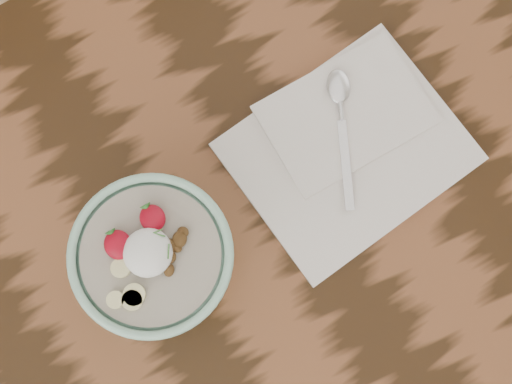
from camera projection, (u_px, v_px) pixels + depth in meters
table at (172, 288)px, 100.97cm from camera, size 160.00×90.00×75.00cm
breakfast_bowl at (155, 258)px, 85.85cm from camera, size 19.35×19.35×13.12cm
napkin at (348, 144)px, 94.19cm from camera, size 30.93×25.98×1.77cm
spoon at (340, 106)px, 93.57cm from camera, size 10.23×17.99×0.99cm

